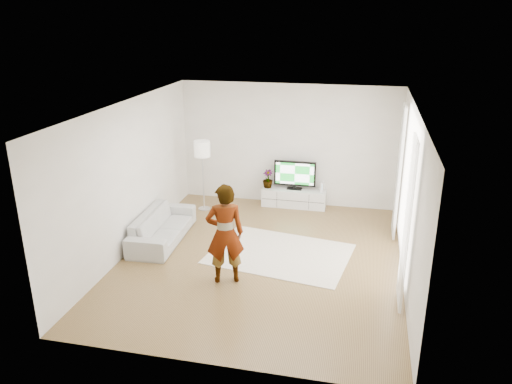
% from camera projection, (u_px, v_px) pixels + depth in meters
% --- Properties ---
extents(floor, '(6.00, 6.00, 0.00)m').
position_uv_depth(floor, '(261.00, 259.00, 9.16)').
color(floor, olive).
rests_on(floor, ground).
extents(ceiling, '(6.00, 6.00, 0.00)m').
position_uv_depth(ceiling, '(261.00, 107.00, 8.22)').
color(ceiling, white).
rests_on(ceiling, wall_back).
extents(wall_left, '(0.02, 6.00, 2.80)m').
position_uv_depth(wall_left, '(129.00, 177.00, 9.20)').
color(wall_left, white).
rests_on(wall_left, floor).
extents(wall_right, '(0.02, 6.00, 2.80)m').
position_uv_depth(wall_right, '(410.00, 198.00, 8.18)').
color(wall_right, white).
rests_on(wall_right, floor).
extents(wall_back, '(5.00, 0.02, 2.80)m').
position_uv_depth(wall_back, '(288.00, 145.00, 11.44)').
color(wall_back, white).
rests_on(wall_back, floor).
extents(wall_front, '(5.00, 0.02, 2.80)m').
position_uv_depth(wall_front, '(209.00, 268.00, 5.94)').
color(wall_front, white).
rests_on(wall_front, floor).
extents(window, '(0.01, 2.60, 2.50)m').
position_uv_depth(window, '(408.00, 189.00, 8.44)').
color(window, white).
rests_on(window, wall_right).
extents(curtain_near, '(0.04, 0.70, 2.60)m').
position_uv_depth(curtain_near, '(407.00, 224.00, 7.30)').
color(curtain_near, white).
rests_on(curtain_near, floor).
extents(curtain_far, '(0.04, 0.70, 2.60)m').
position_uv_depth(curtain_far, '(399.00, 172.00, 9.68)').
color(curtain_far, white).
rests_on(curtain_far, floor).
extents(media_console, '(1.48, 0.42, 0.42)m').
position_uv_depth(media_console, '(294.00, 198.00, 11.59)').
color(media_console, white).
rests_on(media_console, floor).
extents(television, '(0.96, 0.19, 0.67)m').
position_uv_depth(television, '(295.00, 174.00, 11.42)').
color(television, black).
rests_on(television, media_console).
extents(game_console, '(0.08, 0.18, 0.23)m').
position_uv_depth(game_console, '(323.00, 187.00, 11.35)').
color(game_console, white).
rests_on(game_console, media_console).
extents(potted_plant, '(0.29, 0.29, 0.43)m').
position_uv_depth(potted_plant, '(268.00, 179.00, 11.58)').
color(potted_plant, '#3F7238').
rests_on(potted_plant, media_console).
extents(rug, '(2.77, 2.19, 0.01)m').
position_uv_depth(rug, '(280.00, 254.00, 9.35)').
color(rug, white).
rests_on(rug, floor).
extents(player, '(0.73, 0.60, 1.71)m').
position_uv_depth(player, '(225.00, 234.00, 8.13)').
color(player, '#334772').
rests_on(player, rug).
extents(sofa, '(0.86, 2.02, 0.58)m').
position_uv_depth(sofa, '(162.00, 226.00, 9.84)').
color(sofa, beige).
rests_on(sofa, floor).
extents(floor_lamp, '(0.36, 0.36, 1.60)m').
position_uv_depth(floor_lamp, '(202.00, 152.00, 11.04)').
color(floor_lamp, silver).
rests_on(floor_lamp, floor).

